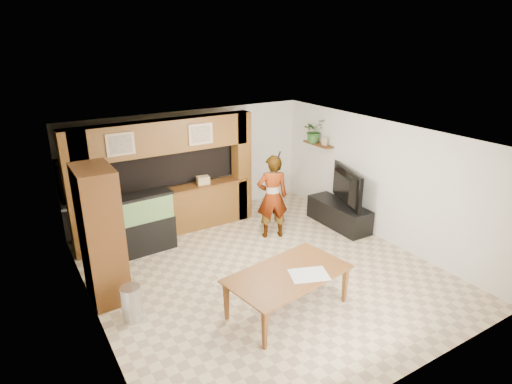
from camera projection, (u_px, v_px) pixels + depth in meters
floor at (262, 271)px, 8.18m from camera, size 6.50×6.50×0.00m
ceiling at (263, 138)px, 7.27m from camera, size 6.50×6.50×0.00m
wall_back at (191, 164)px, 10.32m from camera, size 6.00×0.00×6.00m
wall_left at (90, 250)px, 6.26m from camera, size 0.00×6.50×6.50m
wall_right at (380, 180)px, 9.19m from camera, size 0.00×6.50×6.50m
partition at (162, 177)px, 9.36m from camera, size 4.20×0.99×2.60m
wall_clock at (74, 191)px, 6.86m from camera, size 0.05×0.25×0.25m
wall_shelf at (318, 144)px, 10.54m from camera, size 0.25×0.90×0.04m
pantry_cabinet at (101, 235)px, 7.02m from camera, size 0.58×0.95×2.33m
trash_can at (132, 303)px, 6.71m from camera, size 0.32×0.32×0.59m
aquarium at (146, 224)px, 8.74m from camera, size 1.14×0.43×1.27m
tv_stand at (339, 214)px, 10.04m from camera, size 0.60×1.64×0.55m
television at (341, 186)px, 9.80m from camera, size 0.67×1.46×0.85m
photo_frame at (325, 141)px, 10.31m from camera, size 0.06×0.15×0.20m
potted_plant at (314, 131)px, 10.54m from camera, size 0.60×0.54×0.58m
person at (272, 197)px, 9.28m from camera, size 0.80×0.66×1.87m
microphone at (279, 155)px, 8.83m from camera, size 0.04×0.10×0.16m
dining_table at (289, 293)px, 6.89m from camera, size 2.13×1.40×0.70m
newspaper_a at (309, 275)px, 6.74m from camera, size 0.71×0.61×0.01m
counter_box at (203, 180)px, 9.71m from camera, size 0.30×0.22×0.19m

